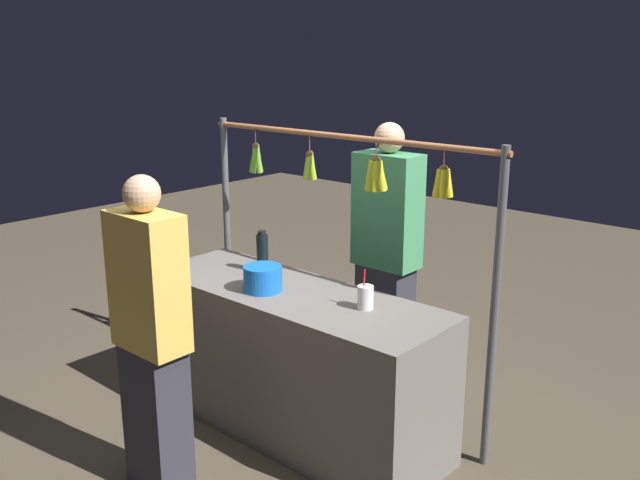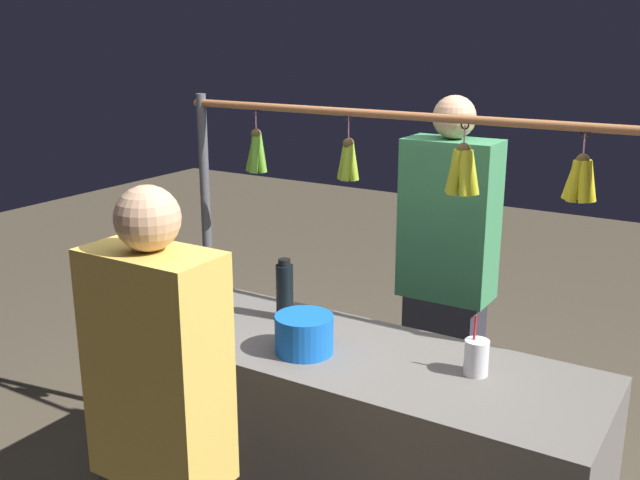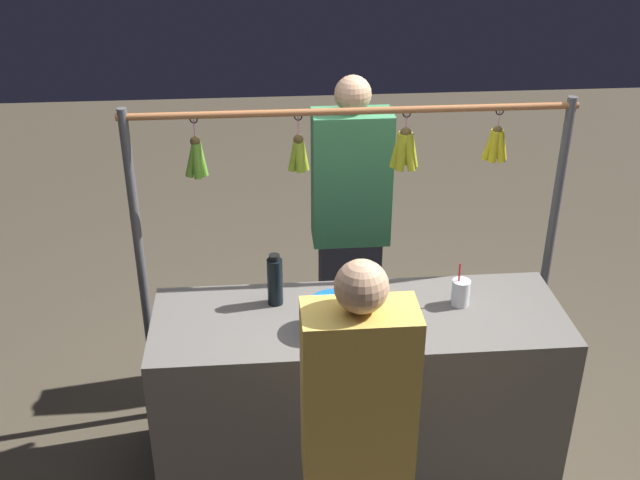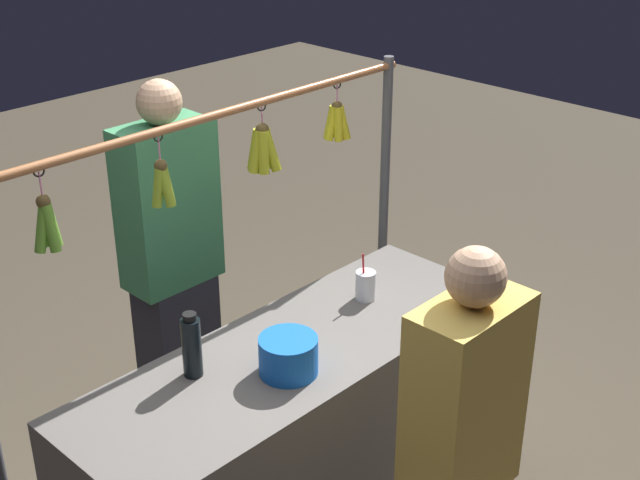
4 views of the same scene
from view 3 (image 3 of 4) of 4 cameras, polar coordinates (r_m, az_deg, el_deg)
ground_plane at (r=3.91m, az=2.66°, el=-15.87°), size 12.00×12.00×0.00m
market_counter at (r=3.64m, az=2.80°, el=-11.11°), size 1.83×0.62×0.83m
display_rack at (r=3.59m, az=2.68°, el=2.68°), size 2.05×0.13×1.67m
water_bottle at (r=3.42m, az=-3.36°, el=-3.02°), size 0.07×0.07×0.25m
blue_bucket at (r=3.26m, az=1.05°, el=-5.63°), size 0.21×0.21×0.14m
drink_cup at (r=3.50m, az=10.39°, el=-3.85°), size 0.08×0.08×0.21m
vendor_person at (r=4.08m, az=2.25°, el=0.52°), size 0.40×0.22×1.68m
customer_person at (r=2.77m, az=2.71°, el=-16.11°), size 0.37×0.20×1.57m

